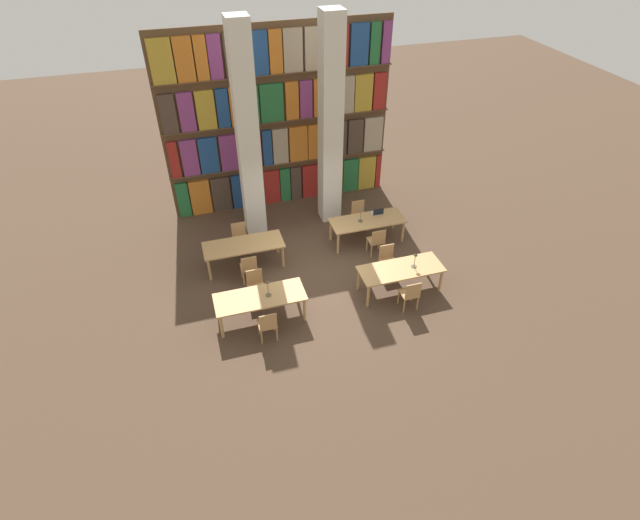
% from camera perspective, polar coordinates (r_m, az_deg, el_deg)
% --- Properties ---
extents(ground_plane, '(40.00, 40.00, 0.00)m').
position_cam_1_polar(ground_plane, '(13.44, -0.14, -1.90)').
color(ground_plane, '#4C3828').
extents(bookshelf_bank, '(6.87, 0.35, 5.50)m').
position_cam_1_polar(bookshelf_bank, '(15.48, -4.64, 15.24)').
color(bookshelf_bank, brown).
rests_on(bookshelf_bank, ground_plane).
extents(pillar_left, '(0.58, 0.58, 6.00)m').
position_cam_1_polar(pillar_left, '(13.93, -8.30, 13.84)').
color(pillar_left, silver).
rests_on(pillar_left, ground_plane).
extents(pillar_center, '(0.58, 0.58, 6.00)m').
position_cam_1_polar(pillar_center, '(14.42, 1.21, 15.08)').
color(pillar_center, silver).
rests_on(pillar_center, ground_plane).
extents(reading_table_0, '(2.15, 0.84, 0.72)m').
position_cam_1_polar(reading_table_0, '(11.90, -6.87, -4.44)').
color(reading_table_0, tan).
rests_on(reading_table_0, ground_plane).
extents(chair_0, '(0.42, 0.40, 0.88)m').
position_cam_1_polar(chair_0, '(11.51, -6.01, -7.31)').
color(chair_0, tan).
rests_on(chair_0, ground_plane).
extents(chair_1, '(0.42, 0.40, 0.88)m').
position_cam_1_polar(chair_1, '(12.53, -7.36, -2.89)').
color(chair_1, tan).
rests_on(chair_1, ground_plane).
extents(desk_lamp_0, '(0.14, 0.14, 0.47)m').
position_cam_1_polar(desk_lamp_0, '(11.65, -6.00, -2.89)').
color(desk_lamp_0, brown).
rests_on(desk_lamp_0, reading_table_0).
extents(reading_table_1, '(2.15, 0.84, 0.72)m').
position_cam_1_polar(reading_table_1, '(12.77, 9.20, -1.21)').
color(reading_table_1, tan).
rests_on(reading_table_1, ground_plane).
extents(chair_2, '(0.42, 0.40, 0.88)m').
position_cam_1_polar(chair_2, '(12.39, 10.27, -3.82)').
color(chair_2, tan).
rests_on(chair_2, ground_plane).
extents(chair_3, '(0.42, 0.40, 0.88)m').
position_cam_1_polar(chair_3, '(13.35, 7.73, 0.03)').
color(chair_3, tan).
rests_on(chair_3, ground_plane).
extents(desk_lamp_1, '(0.14, 0.14, 0.43)m').
position_cam_1_polar(desk_lamp_1, '(12.66, 10.82, 0.26)').
color(desk_lamp_1, brown).
rests_on(desk_lamp_1, reading_table_1).
extents(reading_table_2, '(2.15, 0.84, 0.72)m').
position_cam_1_polar(reading_table_2, '(13.57, -8.74, 1.53)').
color(reading_table_2, tan).
rests_on(reading_table_2, ground_plane).
extents(chair_4, '(0.42, 0.40, 0.88)m').
position_cam_1_polar(chair_4, '(13.12, -8.12, -0.81)').
color(chair_4, tan).
rests_on(chair_4, ground_plane).
extents(chair_5, '(0.42, 0.40, 0.88)m').
position_cam_1_polar(chair_5, '(14.24, -9.15, 2.61)').
color(chair_5, tan).
rests_on(chair_5, ground_plane).
extents(reading_table_3, '(2.15, 0.84, 0.72)m').
position_cam_1_polar(reading_table_3, '(14.44, 5.43, 4.32)').
color(reading_table_3, tan).
rests_on(reading_table_3, ground_plane).
extents(chair_6, '(0.42, 0.40, 0.88)m').
position_cam_1_polar(chair_6, '(14.01, 6.49, 2.22)').
color(chair_6, tan).
rests_on(chair_6, ground_plane).
extents(chair_7, '(0.42, 0.40, 0.88)m').
position_cam_1_polar(chair_7, '(15.08, 4.49, 5.24)').
color(chair_7, tan).
rests_on(chair_7, ground_plane).
extents(desk_lamp_2, '(0.14, 0.14, 0.46)m').
position_cam_1_polar(desk_lamp_2, '(14.17, 4.70, 5.49)').
color(desk_lamp_2, brown).
rests_on(desk_lamp_2, reading_table_3).
extents(laptop, '(0.32, 0.22, 0.21)m').
position_cam_1_polar(laptop, '(14.69, 6.56, 5.40)').
color(laptop, silver).
rests_on(laptop, reading_table_3).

